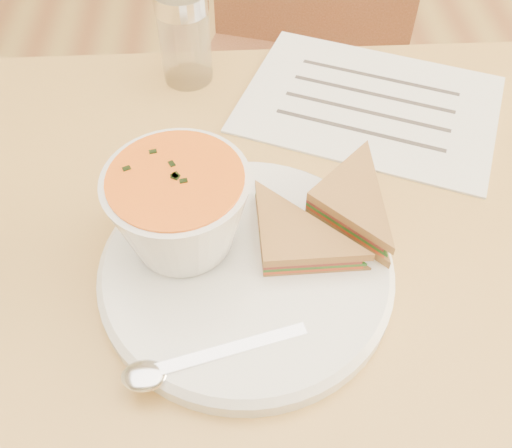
{
  "coord_description": "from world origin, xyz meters",
  "views": [
    {
      "loc": [
        -0.0,
        -0.3,
        1.18
      ],
      "look_at": [
        0.02,
        0.01,
        0.8
      ],
      "focal_mm": 40.0,
      "sensor_mm": 36.0,
      "label": 1
    }
  ],
  "objects_px": {
    "dining_table": "(246,418)",
    "chair_far": "(291,95)",
    "condiment_shaker": "(185,37)",
    "plate": "(246,271)",
    "soup_bowl": "(181,213)"
  },
  "relations": [
    {
      "from": "dining_table",
      "to": "chair_far",
      "type": "xyz_separation_m",
      "value": [
        0.12,
        0.61,
        0.1
      ]
    },
    {
      "from": "dining_table",
      "to": "condiment_shaker",
      "type": "bearing_deg",
      "value": 100.14
    },
    {
      "from": "chair_far",
      "to": "dining_table",
      "type": "bearing_deg",
      "value": 96.66
    },
    {
      "from": "plate",
      "to": "dining_table",
      "type": "bearing_deg",
      "value": 125.32
    },
    {
      "from": "dining_table",
      "to": "chair_far",
      "type": "bearing_deg",
      "value": 78.96
    },
    {
      "from": "plate",
      "to": "condiment_shaker",
      "type": "xyz_separation_m",
      "value": [
        -0.06,
        0.3,
        0.05
      ]
    },
    {
      "from": "plate",
      "to": "condiment_shaker",
      "type": "bearing_deg",
      "value": 100.9
    },
    {
      "from": "chair_far",
      "to": "plate",
      "type": "height_order",
      "value": "chair_far"
    },
    {
      "from": "chair_far",
      "to": "condiment_shaker",
      "type": "bearing_deg",
      "value": 78.8
    },
    {
      "from": "plate",
      "to": "soup_bowl",
      "type": "xyz_separation_m",
      "value": [
        -0.06,
        0.03,
        0.05
      ]
    },
    {
      "from": "dining_table",
      "to": "soup_bowl",
      "type": "relative_size",
      "value": 8.06
    },
    {
      "from": "plate",
      "to": "condiment_shaker",
      "type": "relative_size",
      "value": 2.35
    },
    {
      "from": "plate",
      "to": "condiment_shaker",
      "type": "distance_m",
      "value": 0.31
    },
    {
      "from": "soup_bowl",
      "to": "plate",
      "type": "bearing_deg",
      "value": -27.46
    },
    {
      "from": "dining_table",
      "to": "chair_far",
      "type": "relative_size",
      "value": 1.06
    }
  ]
}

